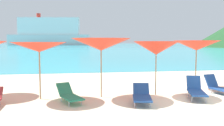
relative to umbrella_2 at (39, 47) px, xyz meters
The scene contains 11 objects.
ground_plane 10.30m from the umbrella_2, 54.35° to the left, with size 50.00×100.00×0.30m, color beige.
ocean_water 227.48m from the umbrella_2, 88.52° to the left, with size 650.00×440.00×0.02m, color #38B7CC.
umbrella_2 is the anchor object (origin of this frame).
umbrella_3 2.30m from the umbrella_2, ahead, with size 2.33×2.33×2.28m.
umbrella_4 4.51m from the umbrella_2, ahead, with size 1.85×1.85×2.17m.
umbrella_5 6.92m from the umbrella_2, ahead, with size 2.28×2.28×2.21m.
lounge_chair_1 4.13m from the umbrella_2, 18.58° to the right, with size 0.89×1.52×0.61m.
lounge_chair_2 7.40m from the umbrella_2, ahead, with size 0.87×1.54×0.74m.
lounge_chair_3 2.09m from the umbrella_2, 30.22° to the right, with size 1.05×1.56×0.60m.
lounge_chair_6 6.08m from the umbrella_2, ahead, with size 0.99×1.59×0.79m.
cruise_ship 168.35m from the umbrella_2, 95.36° to the left, with size 57.43×17.22×22.48m.
Camera 1 is at (-4.64, -7.36, 2.12)m, focal length 38.43 mm.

